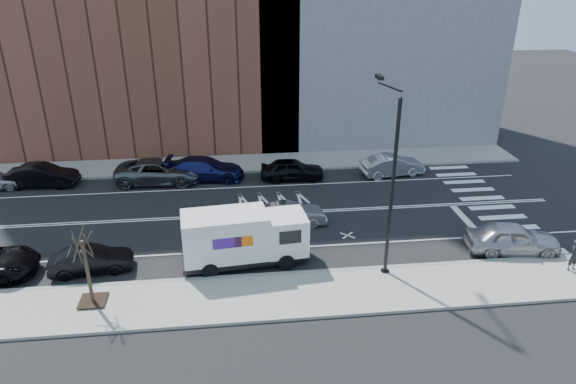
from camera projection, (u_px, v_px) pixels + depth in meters
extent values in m
plane|color=black|center=(241.00, 215.00, 31.85)|extent=(120.00, 120.00, 0.00)
cube|color=gray|center=(247.00, 298.00, 23.84)|extent=(44.00, 3.60, 0.15)
cube|color=gray|center=(238.00, 163.00, 39.80)|extent=(44.00, 3.60, 0.15)
cube|color=gray|center=(245.00, 276.00, 25.47)|extent=(44.00, 0.25, 0.17)
cube|color=gray|center=(239.00, 172.00, 38.16)|extent=(44.00, 0.25, 0.17)
cube|color=brown|center=(129.00, 8.00, 40.67)|extent=(26.00, 10.00, 22.00)
cylinder|color=black|center=(392.00, 192.00, 24.01)|extent=(0.18, 0.18, 9.00)
cylinder|color=black|center=(385.00, 272.00, 25.81)|extent=(0.44, 0.44, 0.20)
sphere|color=black|center=(401.00, 99.00, 22.19)|extent=(0.20, 0.20, 0.20)
cylinder|color=black|center=(389.00, 87.00, 23.67)|extent=(0.11, 3.49, 0.48)
cube|color=black|center=(379.00, 77.00, 25.17)|extent=(0.25, 0.80, 0.18)
cube|color=#FFF2CC|center=(379.00, 79.00, 25.21)|extent=(0.18, 0.55, 0.03)
cube|color=black|center=(93.00, 300.00, 23.43)|extent=(1.20, 1.20, 0.04)
cylinder|color=#382B1E|center=(88.00, 272.00, 22.81)|extent=(0.16, 0.16, 3.20)
cylinder|color=#382B1E|center=(88.00, 245.00, 22.26)|extent=(0.06, 0.80, 1.44)
cylinder|color=#382B1E|center=(86.00, 242.00, 22.46)|extent=(0.81, 0.31, 1.19)
cylinder|color=#382B1E|center=(79.00, 243.00, 22.34)|extent=(0.58, 0.76, 1.50)
cylinder|color=#382B1E|center=(77.00, 247.00, 22.08)|extent=(0.47, 0.61, 1.37)
cylinder|color=#382B1E|center=(83.00, 248.00, 22.02)|extent=(0.72, 0.29, 1.13)
cube|color=black|center=(244.00, 255.00, 26.59)|extent=(6.45, 2.73, 0.30)
cube|color=silver|center=(286.00, 232.00, 26.55)|extent=(2.23, 2.36, 2.02)
cube|color=black|center=(305.00, 225.00, 26.62)|extent=(0.24, 1.87, 0.96)
cube|color=black|center=(290.00, 237.00, 25.44)|extent=(1.11, 0.15, 0.71)
cube|color=black|center=(282.00, 218.00, 27.41)|extent=(1.11, 0.15, 0.71)
cube|color=black|center=(304.00, 247.00, 27.15)|extent=(0.35, 2.03, 0.35)
cube|color=silver|center=(225.00, 235.00, 25.87)|extent=(4.44, 2.63, 2.33)
cube|color=#47198C|center=(227.00, 243.00, 24.80)|extent=(1.41, 0.16, 0.56)
cube|color=orange|center=(244.00, 242.00, 24.96)|extent=(0.91, 0.11, 0.56)
cube|color=#47198C|center=(223.00, 222.00, 26.82)|extent=(1.41, 0.16, 0.56)
cube|color=orange|center=(238.00, 221.00, 26.98)|extent=(0.91, 0.11, 0.56)
cylinder|color=black|center=(286.00, 262.00, 26.08)|extent=(0.87, 0.36, 0.85)
cylinder|color=black|center=(278.00, 242.00, 27.88)|extent=(0.87, 0.36, 0.85)
cylinder|color=black|center=(210.00, 270.00, 25.35)|extent=(0.87, 0.36, 0.85)
cylinder|color=black|center=(207.00, 250.00, 27.15)|extent=(0.87, 0.36, 0.85)
imported|color=black|center=(43.00, 176.00, 35.67)|extent=(4.86, 2.00, 1.57)
imported|color=#52555A|center=(159.00, 171.00, 36.28)|extent=(6.19, 3.14, 1.68)
imported|color=#161A4F|center=(205.00, 169.00, 36.80)|extent=(5.80, 2.95, 1.61)
imported|color=black|center=(292.00, 169.00, 36.77)|extent=(4.60, 2.04, 1.54)
imported|color=#AEADB2|center=(392.00, 165.00, 37.53)|extent=(4.82, 2.24, 1.53)
imported|color=#9F9EA3|center=(290.00, 215.00, 30.30)|extent=(4.34, 1.91, 1.39)
imported|color=black|center=(91.00, 260.00, 25.78)|extent=(4.15, 1.85, 1.32)
imported|color=#A2A2A7|center=(512.00, 238.00, 27.48)|extent=(5.12, 2.61, 1.67)
imported|color=black|center=(575.00, 255.00, 25.56)|extent=(0.70, 0.54, 1.69)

